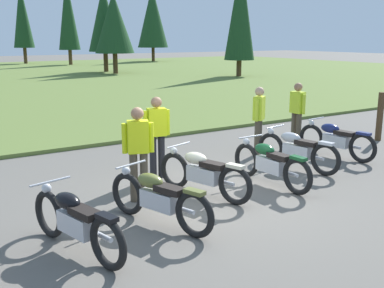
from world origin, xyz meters
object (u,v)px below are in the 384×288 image
(motorcycle_british_green, at_px, (270,163))
(trail_marker_post, at_px, (380,117))
(motorcycle_cream, at_px, (203,173))
(motorcycle_silver, at_px, (297,149))
(rider_with_back_turned, at_px, (157,132))
(rider_checking_bike, at_px, (138,149))
(motorcycle_olive, at_px, (158,198))
(rider_in_hivis_vest, at_px, (259,117))
(motorcycle_navy, at_px, (336,139))
(rider_near_row_end, at_px, (297,110))
(motorcycle_black, at_px, (76,221))

(motorcycle_british_green, xyz_separation_m, trail_marker_post, (5.25, 1.32, 0.24))
(motorcycle_cream, height_order, motorcycle_silver, same)
(rider_with_back_turned, xyz_separation_m, rider_checking_bike, (-0.94, -1.05, 0.00))
(motorcycle_silver, bearing_deg, motorcycle_olive, -164.95)
(rider_checking_bike, bearing_deg, rider_with_back_turned, 48.25)
(motorcycle_cream, distance_m, rider_in_hivis_vest, 3.35)
(motorcycle_navy, bearing_deg, rider_near_row_end, 86.82)
(motorcycle_british_green, distance_m, rider_near_row_end, 3.60)
(rider_near_row_end, bearing_deg, motorcycle_black, -157.58)
(motorcycle_silver, xyz_separation_m, rider_checking_bike, (-3.80, 0.03, 0.51))
(motorcycle_navy, bearing_deg, rider_with_back_turned, 168.99)
(motorcycle_cream, distance_m, trail_marker_post, 6.82)
(motorcycle_olive, xyz_separation_m, rider_near_row_end, (5.64, 2.69, 0.51))
(motorcycle_black, distance_m, rider_in_hivis_vest, 6.13)
(rider_with_back_turned, height_order, rider_near_row_end, same)
(motorcycle_olive, relative_size, trail_marker_post, 1.51)
(motorcycle_olive, xyz_separation_m, motorcycle_navy, (5.56, 1.32, 0.00))
(rider_with_back_turned, bearing_deg, motorcycle_black, -136.93)
(motorcycle_olive, distance_m, rider_checking_bike, 1.25)
(motorcycle_cream, relative_size, rider_checking_bike, 1.22)
(motorcycle_black, distance_m, motorcycle_british_green, 4.22)
(motorcycle_british_green, xyz_separation_m, rider_with_back_turned, (-1.62, 1.61, 0.51))
(motorcycle_black, xyz_separation_m, motorcycle_british_green, (4.15, 0.76, 0.00))
(motorcycle_cream, xyz_separation_m, rider_with_back_turned, (-0.15, 1.43, 0.51))
(rider_in_hivis_vest, bearing_deg, motorcycle_silver, -94.19)
(motorcycle_black, relative_size, trail_marker_post, 1.53)
(rider_with_back_turned, bearing_deg, motorcycle_british_green, -44.90)
(motorcycle_cream, bearing_deg, rider_with_back_turned, 95.94)
(rider_checking_bike, height_order, rider_near_row_end, same)
(motorcycle_black, xyz_separation_m, motorcycle_navy, (6.93, 1.51, 0.00))
(motorcycle_cream, height_order, rider_in_hivis_vest, rider_in_hivis_vest)
(motorcycle_cream, xyz_separation_m, rider_in_hivis_vest, (2.81, 1.74, 0.51))
(motorcycle_cream, distance_m, motorcycle_british_green, 1.48)
(motorcycle_silver, bearing_deg, rider_with_back_turned, 159.21)
(motorcycle_silver, relative_size, motorcycle_navy, 0.99)
(rider_near_row_end, bearing_deg, rider_checking_bike, -163.78)
(motorcycle_cream, bearing_deg, motorcycle_black, -160.80)
(rider_in_hivis_vest, distance_m, rider_near_row_end, 1.52)
(motorcycle_british_green, distance_m, rider_in_hivis_vest, 2.40)
(motorcycle_black, distance_m, motorcycle_cream, 2.84)
(motorcycle_olive, relative_size, rider_checking_bike, 1.22)
(motorcycle_silver, height_order, rider_near_row_end, rider_near_row_end)
(motorcycle_olive, relative_size, rider_near_row_end, 1.22)
(motorcycle_cream, relative_size, motorcycle_navy, 0.97)
(motorcycle_navy, xyz_separation_m, rider_checking_bike, (-5.34, -0.20, 0.51))
(motorcycle_cream, height_order, motorcycle_british_green, same)
(motorcycle_black, relative_size, motorcycle_british_green, 0.98)
(motorcycle_black, bearing_deg, rider_checking_bike, 39.53)
(motorcycle_black, distance_m, motorcycle_navy, 7.09)
(motorcycle_black, bearing_deg, rider_near_row_end, 22.42)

